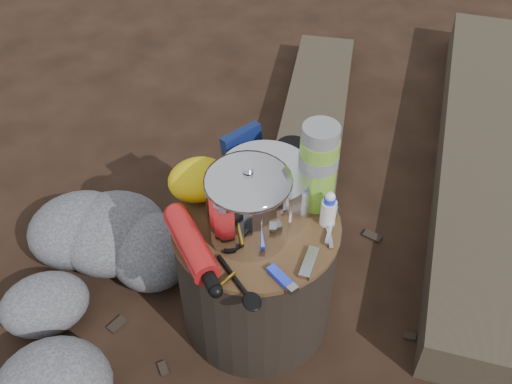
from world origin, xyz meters
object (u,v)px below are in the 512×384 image
object	(u,v)px
fuel_bottle	(191,244)
camping_pot	(248,202)
log_main	(484,154)
travel_mug	(291,164)
stump	(256,272)
thermos	(318,167)

from	to	relation	value
fuel_bottle	camping_pot	bearing A→B (deg)	2.64
log_main	camping_pot	distance (m)	1.10
log_main	travel_mug	distance (m)	0.91
travel_mug	log_main	bearing A→B (deg)	15.90
fuel_bottle	stump	bearing A→B (deg)	6.76
log_main	camping_pot	bearing A→B (deg)	-126.10
log_main	thermos	distance (m)	0.93
camping_pot	travel_mug	bearing A→B (deg)	41.12
thermos	travel_mug	bearing A→B (deg)	111.68
log_main	travel_mug	world-z (taller)	travel_mug
fuel_bottle	thermos	distance (m)	0.35
stump	thermos	xyz separation A→B (m)	(0.16, 0.03, 0.30)
travel_mug	fuel_bottle	bearing A→B (deg)	-151.36
log_main	fuel_bottle	distance (m)	1.22
camping_pot	thermos	size ratio (longest dim) A/B	0.84
stump	log_main	world-z (taller)	stump
log_main	camping_pot	xyz separation A→B (m)	(-0.96, -0.36, 0.40)
stump	log_main	size ratio (longest dim) A/B	0.23
log_main	fuel_bottle	xyz separation A→B (m)	(-1.10, -0.39, 0.33)
stump	travel_mug	bearing A→B (deg)	41.86
fuel_bottle	thermos	world-z (taller)	thermos
camping_pot	fuel_bottle	world-z (taller)	camping_pot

